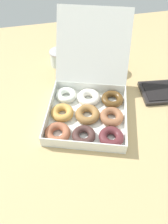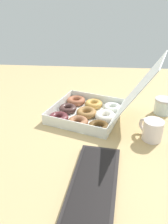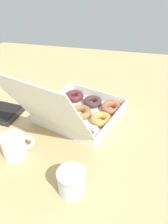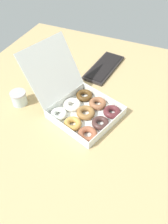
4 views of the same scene
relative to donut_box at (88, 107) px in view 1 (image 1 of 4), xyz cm
name	(u,v)px [view 1 (image 1 of 4)]	position (x,y,z in cm)	size (l,w,h in cm)	color
ground_plane	(95,121)	(2.15, -4.15, -4.73)	(180.00, 180.00, 2.00)	tan
donut_box	(88,107)	(0.00, 0.00, 0.00)	(47.05, 58.02, 33.76)	white
coffee_mug	(108,63)	(17.25, 27.52, 1.01)	(11.10, 9.80, 9.24)	white
glass_jar	(59,58)	(-7.35, 37.81, 0.52)	(9.32, 9.32, 8.40)	silver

